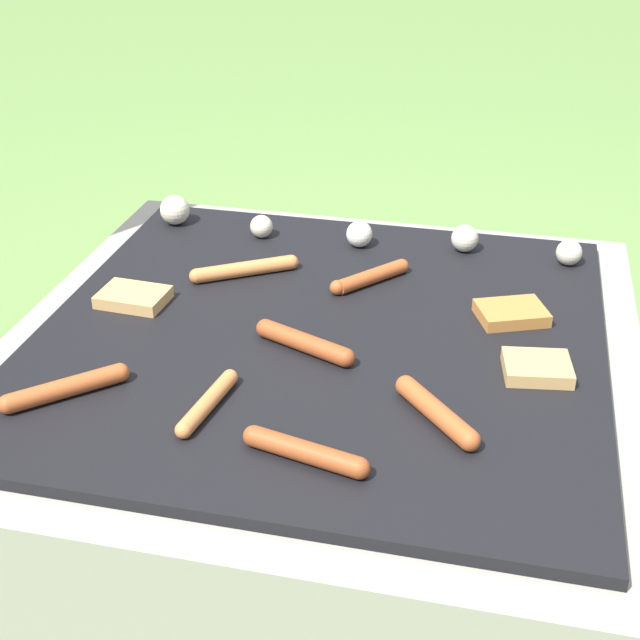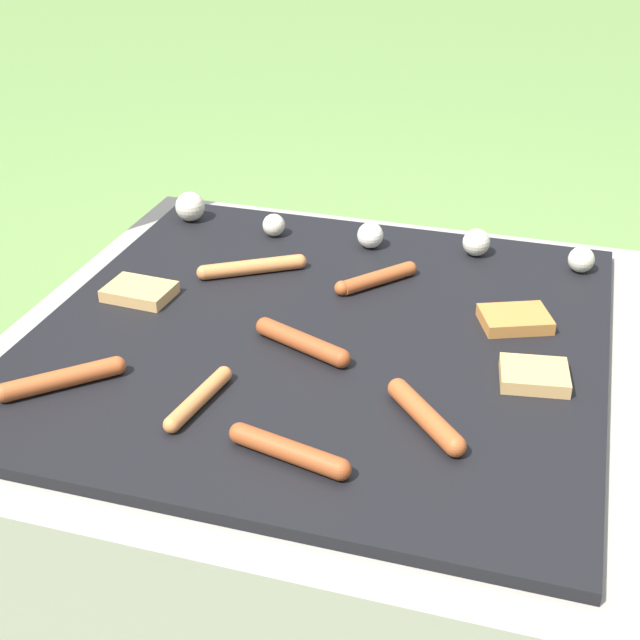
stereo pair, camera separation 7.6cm
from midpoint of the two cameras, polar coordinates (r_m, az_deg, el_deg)
name	(u,v)px [view 2 (the right image)]	position (r m, az deg, el deg)	size (l,w,h in m)	color
ground_plane	(320,537)	(1.62, 1.38, -13.73)	(14.00, 14.00, 0.00)	#608442
grill	(320,442)	(1.49, 1.47, -7.86)	(0.97, 0.97, 0.42)	gray
sausage_mid_left	(377,278)	(1.50, 5.14, 2.66)	(0.11, 0.13, 0.02)	#A34C23
sausage_mid_right	(62,379)	(1.27, -14.56, -3.70)	(0.14, 0.13, 0.03)	#A34C23
sausage_back_right	(302,342)	(1.31, 0.49, -1.44)	(0.16, 0.08, 0.03)	#93421E
sausage_front_center	(252,267)	(1.54, -2.96, 3.39)	(0.17, 0.11, 0.03)	#C6753D
sausage_back_center	(425,416)	(1.17, 8.61, -6.12)	(0.12, 0.13, 0.03)	#A34C23
sausage_front_right	(289,451)	(1.10, -0.03, -8.41)	(0.17, 0.06, 0.03)	#93421E
sausage_back_left	(199,398)	(1.20, -5.97, -5.04)	(0.04, 0.15, 0.02)	#C6753D
bread_slice_right	(515,319)	(1.42, 13.87, 0.03)	(0.13, 0.11, 0.02)	#B27033
bread_slice_center	(534,375)	(1.29, 15.20, -3.47)	(0.10, 0.09, 0.02)	tan
bread_slice_left	(140,292)	(1.48, -10.05, 1.78)	(0.11, 0.08, 0.02)	tan
mushroom_row	(349,229)	(1.65, 3.20, 5.81)	(0.79, 0.07, 0.06)	beige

